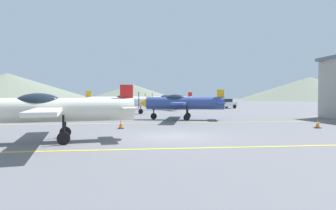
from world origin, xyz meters
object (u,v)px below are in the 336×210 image
object	(u,v)px
airplane_near	(53,109)
car_sedan	(225,103)
airplane_back	(170,100)
airplane_far	(119,101)
traffic_cone_front	(121,124)
airplane_mid	(182,103)
traffic_cone_side	(318,124)

from	to	relation	value
airplane_near	car_sedan	bearing A→B (deg)	60.85
airplane_back	airplane_far	bearing A→B (deg)	-125.69
car_sedan	traffic_cone_front	world-z (taller)	car_sedan
airplane_near	airplane_mid	world-z (taller)	same
airplane_near	airplane_mid	size ratio (longest dim) A/B	1.00
airplane_far	car_sedan	distance (m)	21.51
airplane_mid	traffic_cone_side	world-z (taller)	airplane_mid
car_sedan	traffic_cone_side	distance (m)	30.13
airplane_mid	traffic_cone_front	distance (m)	8.49
airplane_far	airplane_back	bearing A→B (deg)	54.31
airplane_mid	airplane_back	xyz separation A→B (m)	(1.23, 18.72, 0.00)
car_sedan	traffic_cone_front	distance (m)	32.90
airplane_far	traffic_cone_side	bearing A→B (deg)	-50.50
traffic_cone_front	airplane_near	bearing A→B (deg)	-119.52
airplane_near	traffic_cone_side	xyz separation A→B (m)	(15.72, 3.90, -1.21)
car_sedan	airplane_mid	bearing A→B (deg)	-116.34
airplane_far	traffic_cone_side	distance (m)	21.58
airplane_mid	car_sedan	size ratio (longest dim) A/B	1.92
airplane_far	traffic_cone_front	size ratio (longest dim) A/B	15.09
airplane_near	car_sedan	xyz separation A→B (m)	(18.88, 33.86, -0.66)
airplane_near	traffic_cone_side	distance (m)	16.24
airplane_mid	airplane_back	world-z (taller)	same
car_sedan	traffic_cone_front	xyz separation A→B (m)	(-15.99, -28.75, -0.56)
airplane_mid	airplane_far	distance (m)	10.56
traffic_cone_front	car_sedan	bearing A→B (deg)	60.91
airplane_far	car_sedan	size ratio (longest dim) A/B	1.92
airplane_back	airplane_mid	bearing A→B (deg)	-93.74
traffic_cone_front	traffic_cone_side	world-z (taller)	same
airplane_mid	car_sedan	world-z (taller)	airplane_mid
car_sedan	airplane_back	bearing A→B (deg)	-161.01
airplane_near	traffic_cone_side	world-z (taller)	airplane_near
traffic_cone_front	traffic_cone_side	xyz separation A→B (m)	(12.82, -1.21, 0.00)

